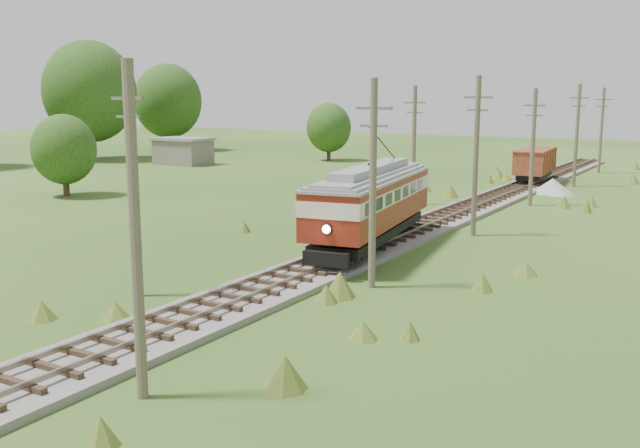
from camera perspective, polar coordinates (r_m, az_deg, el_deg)
The scene contains 17 objects.
railbed_main at distance 45.55m, azimuth 9.56°, elevation 0.36°, with size 3.60×96.00×0.57m.
streetcar at distance 36.48m, azimuth 4.12°, elevation 2.02°, with size 4.99×12.95×5.85m.
gondola at distance 66.95m, azimuth 16.84°, elevation 4.74°, with size 3.22×8.12×2.63m.
gravel_pile at distance 61.13m, azimuth 18.19°, elevation 2.86°, with size 3.43×3.63×1.25m.
utility_pole_r_1 at distance 18.74m, azimuth -14.55°, elevation -0.86°, with size 0.30×0.30×8.80m.
utility_pole_r_2 at distance 29.12m, azimuth 4.26°, elevation 3.36°, with size 1.60×0.30×8.60m.
utility_pole_r_3 at distance 41.11m, azimuth 12.37°, elevation 5.44°, with size 1.60×0.30×9.00m.
utility_pole_r_4 at distance 53.63m, azimuth 16.66°, elevation 5.99°, with size 1.60×0.30×8.40m.
utility_pole_r_5 at distance 66.18m, azimuth 19.86°, elevation 6.76°, with size 1.60×0.30×8.90m.
utility_pole_r_6 at distance 79.00m, azimuth 21.59°, elevation 7.05°, with size 1.60×0.30×8.70m.
utility_pole_l_a at distance 28.71m, azimuth -14.88°, elevation 3.35°, with size 1.60×0.30×9.00m.
utility_pole_l_b at distance 52.27m, azimuth 7.52°, elevation 6.34°, with size 1.60×0.30×8.60m.
tree_left_4 at distance 93.62m, azimuth -17.96°, elevation 10.04°, with size 11.34×11.34×14.61m.
tree_left_5 at distance 106.23m, azimuth -12.07°, elevation 9.60°, with size 9.66×9.66×12.44m.
tree_mid_a at distance 87.91m, azimuth 0.70°, elevation 7.71°, with size 5.46×5.46×7.03m.
tree_mid_c at distance 59.93m, azimuth -19.81°, elevation 5.63°, with size 5.04×5.04×6.49m.
shed at distance 84.60m, azimuth -10.90°, elevation 5.77°, with size 6.40×4.40×3.10m.
Camera 1 is at (16.30, -7.83, 7.90)m, focal length 40.00 mm.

